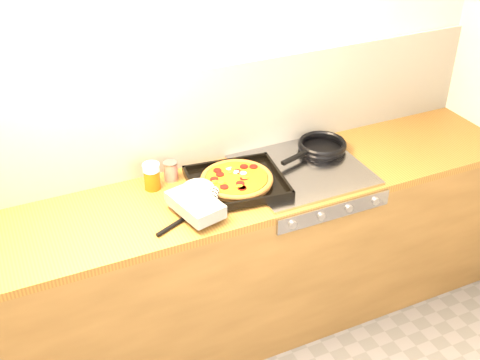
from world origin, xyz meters
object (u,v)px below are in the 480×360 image
pizza_on_tray (225,186)px  frying_pan (321,146)px  juice_glass (152,176)px  tomato_can (171,171)px

pizza_on_tray → frying_pan: bearing=13.8°
frying_pan → juice_glass: bearing=177.5°
frying_pan → juice_glass: size_ratio=3.34×
tomato_can → juice_glass: juice_glass is taller
frying_pan → juice_glass: juice_glass is taller
pizza_on_tray → tomato_can: bearing=129.8°
tomato_can → frying_pan: bearing=-5.4°
frying_pan → juice_glass: (-0.91, 0.04, 0.03)m
pizza_on_tray → tomato_can: 0.29m
pizza_on_tray → frying_pan: 0.63m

